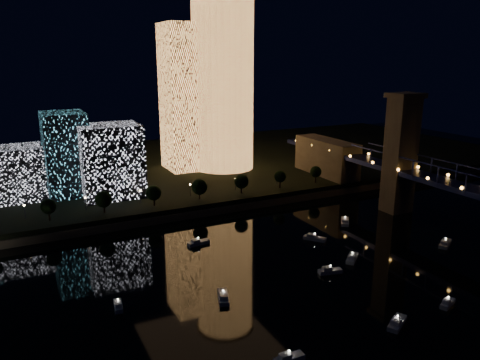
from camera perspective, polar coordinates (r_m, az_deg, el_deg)
name	(u,v)px	position (r m, az deg, el deg)	size (l,w,h in m)	color
ground	(351,296)	(137.05, 13.41, -13.57)	(520.00, 520.00, 0.00)	black
far_bank	(170,168)	(270.50, -8.59, 1.50)	(420.00, 160.00, 5.00)	black
seawall	(227,208)	(200.58, -1.61, -3.38)	(420.00, 6.00, 3.00)	#6B5E4C
tower_cylindrical	(223,85)	(250.89, -2.07, 11.51)	(34.00, 34.00, 88.96)	#E59549
tower_rectangular	(187,98)	(252.58, -6.49, 9.92)	(23.82, 23.82, 75.80)	#E59549
midrise_blocks	(52,163)	(216.42, -21.98, 1.96)	(78.81, 40.37, 35.99)	silver
motorboats	(315,276)	(144.33, 9.09, -11.44)	(119.39, 81.44, 2.78)	silver
esplanade_trees	(158,192)	(193.93, -9.91, -1.48)	(165.56, 6.79, 8.89)	black
street_lamps	(140,194)	(198.41, -12.05, -1.65)	(132.70, 0.70, 5.65)	black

